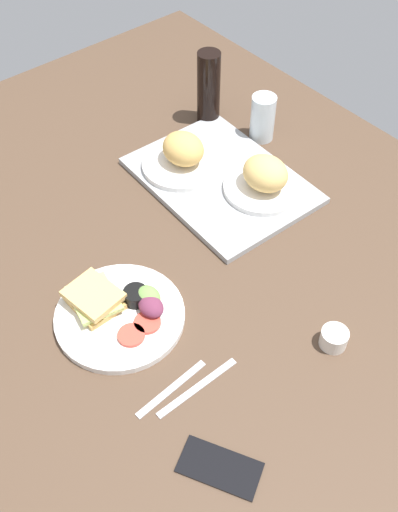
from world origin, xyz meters
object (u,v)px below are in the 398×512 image
at_px(bread_plate_far, 264,178).
at_px(knife, 197,387).
at_px(soda_bottle, 209,88).
at_px(plate_with_salad, 119,310).
at_px(espresso_cup, 334,338).
at_px(cell_phone, 220,467).
at_px(serving_tray, 221,180).
at_px(bread_plate_near, 182,155).
at_px(fork, 171,388).
at_px(drinking_glass, 263,118).

xyz_separation_m(bread_plate_far, knife, (0.31, -0.48, -0.05)).
bearing_deg(bread_plate_far, soda_bottle, 163.20).
distance_m(plate_with_salad, soda_bottle, 0.72).
distance_m(espresso_cup, cell_phone, 0.35).
xyz_separation_m(serving_tray, plate_with_salad, (0.18, -0.44, 0.01)).
height_order(plate_with_salad, cell_phone, plate_with_salad).
bearing_deg(plate_with_salad, bread_plate_far, 98.86).
xyz_separation_m(serving_tray, bread_plate_near, (-0.10, -0.04, 0.04)).
bearing_deg(knife, fork, 143.64).
bearing_deg(espresso_cup, fork, -112.27).
xyz_separation_m(drinking_glass, espresso_cup, (0.58, -0.36, -0.04)).
bearing_deg(plate_with_salad, cell_phone, -8.13).
bearing_deg(fork, drinking_glass, 30.54).
relative_size(serving_tray, bread_plate_far, 2.29).
height_order(plate_with_salad, drinking_glass, drinking_glass).
height_order(serving_tray, cell_phone, serving_tray).
height_order(plate_with_salad, soda_bottle, soda_bottle).
bearing_deg(knife, espresso_cup, -19.30).
bearing_deg(soda_bottle, fork, -45.14).
relative_size(knife, cell_phone, 1.32).
bearing_deg(drinking_glass, bread_plate_far, -42.62).
height_order(bread_plate_near, espresso_cup, bread_plate_near).
distance_m(drinking_glass, espresso_cup, 0.69).
bearing_deg(cell_phone, espresso_cup, 69.15).
bearing_deg(knife, cell_phone, -115.29).
height_order(plate_with_salad, knife, plate_with_salad).
height_order(bread_plate_far, drinking_glass, drinking_glass).
relative_size(serving_tray, soda_bottle, 2.16).
height_order(espresso_cup, knife, espresso_cup).
relative_size(bread_plate_near, cell_phone, 1.41).
xyz_separation_m(soda_bottle, espresso_cup, (0.74, -0.30, -0.08)).
bearing_deg(bread_plate_far, serving_tray, -153.27).
distance_m(fork, knife, 0.05).
distance_m(bread_plate_far, espresso_cup, 0.46).
bearing_deg(fork, bread_plate_near, 45.67).
distance_m(plate_with_salad, fork, 0.21).
height_order(bread_plate_near, plate_with_salad, bread_plate_near).
bearing_deg(soda_bottle, espresso_cup, -22.00).
xyz_separation_m(plate_with_salad, soda_bottle, (-0.40, 0.59, 0.09)).
height_order(plate_with_salad, espresso_cup, plate_with_salad).
distance_m(drinking_glass, soda_bottle, 0.17).
distance_m(serving_tray, bread_plate_far, 0.12).
bearing_deg(espresso_cup, bread_plate_near, 170.40).
height_order(espresso_cup, fork, espresso_cup).
bearing_deg(fork, bread_plate_far, 25.29).
height_order(bread_plate_far, soda_bottle, soda_bottle).
distance_m(plate_with_salad, knife, 0.24).
distance_m(serving_tray, knife, 0.59).
bearing_deg(serving_tray, knife, -45.61).
height_order(bread_plate_far, espresso_cup, bread_plate_far).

